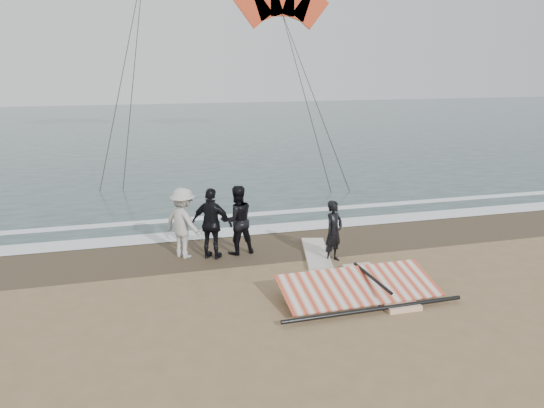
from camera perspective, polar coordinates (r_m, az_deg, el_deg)
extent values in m
plane|color=#8C704C|center=(11.23, 9.99, -11.34)|extent=(120.00, 120.00, 0.00)
cube|color=#233838|center=(42.58, -9.34, 8.04)|extent=(120.00, 54.00, 0.02)
cube|color=#4C3D2B|center=(15.09, 2.73, -4.15)|extent=(120.00, 2.80, 0.01)
cube|color=white|center=(16.36, 1.21, -2.54)|extent=(120.00, 0.90, 0.01)
cube|color=white|center=(17.92, -0.34, -0.98)|extent=(120.00, 0.45, 0.01)
imported|color=black|center=(13.55, 6.65, -2.94)|extent=(0.70, 0.64, 1.60)
cube|color=white|center=(12.38, 11.38, -8.60)|extent=(0.76, 2.61, 0.10)
cube|color=beige|center=(14.16, 4.80, -5.31)|extent=(1.15, 2.38, 0.10)
imported|color=black|center=(14.00, -3.78, -1.73)|extent=(1.00, 0.83, 1.86)
imported|color=black|center=(13.69, -6.48, -2.14)|extent=(1.18, 0.97, 1.87)
imported|color=#B8B7B3|center=(13.90, -9.52, -2.03)|extent=(1.29, 1.37, 1.86)
cube|color=black|center=(12.20, 7.24, -8.80)|extent=(2.36, 0.61, 0.09)
cube|color=#D74323|center=(11.67, 9.33, -8.65)|extent=(3.46, 1.39, 0.36)
cylinder|color=black|center=(11.12, 10.98, -11.05)|extent=(3.97, 0.17, 0.09)
cylinder|color=black|center=(11.74, 10.71, -7.78)|extent=(0.11, 1.72, 0.07)
cylinder|color=#262626|center=(27.17, 3.17, 12.84)|extent=(0.04, 0.04, 16.06)
cylinder|color=#262626|center=(27.30, 3.97, 12.84)|extent=(0.04, 0.04, 15.97)
cylinder|color=#262626|center=(26.30, -15.51, 14.76)|extent=(0.04, 0.04, 14.34)
cylinder|color=#262626|center=(26.36, -14.52, 14.82)|extent=(0.04, 0.04, 14.13)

